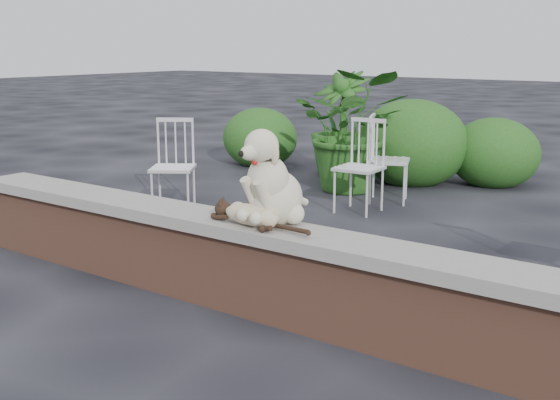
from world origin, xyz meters
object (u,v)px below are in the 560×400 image
Objects in this scene: dog at (276,175)px; chair_a at (173,166)px; chair_e at (389,159)px; potted_plant_a at (354,130)px; potted_plant_b at (340,124)px; cat at (252,214)px; chair_b at (359,166)px.

chair_a is (-2.44, 1.54, -0.42)m from dog.
chair_e is at bearing 14.14° from chair_a.
potted_plant_b is (-0.63, 0.75, -0.03)m from potted_plant_a.
cat is at bearing -65.15° from potted_plant_b.
potted_plant_a is at bearing 119.89° from chair_b.
chair_b is 0.67× the size of potted_plant_a.
cat is 2.93m from chair_b.
chair_e is at bearing 112.07° from cat.
dog is at bearing -63.53° from potted_plant_b.
potted_plant_a is (-0.61, 0.28, 0.24)m from chair_e.
chair_e is 1.00× the size of chair_a.
potted_plant_b reaches higher than cat.
chair_e is at bearing -24.85° from potted_plant_a.
chair_e is 2.31m from chair_a.
chair_e is 0.70× the size of potted_plant_b.
chair_a is 2.21m from potted_plant_a.
chair_a is 1.00× the size of chair_b.
chair_b reaches higher than cat.
dog reaches higher than chair_a.
dog reaches higher than chair_b.
dog is 0.65× the size of chair_e.
potted_plant_b reaches higher than chair_e.
chair_b is at bearing -56.59° from potted_plant_a.
chair_a is 0.70× the size of potted_plant_b.
chair_a is 2.76m from potted_plant_b.
cat is at bearing -109.39° from dog.
potted_plant_a is at bearing -49.73° from potted_plant_b.
chair_b is (-0.84, 2.80, -0.19)m from cat.
chair_e is 0.67× the size of potted_plant_a.
potted_plant_a reaches higher than chair_b.
chair_e is 0.71m from potted_plant_a.
chair_e and chair_b have the same top height.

